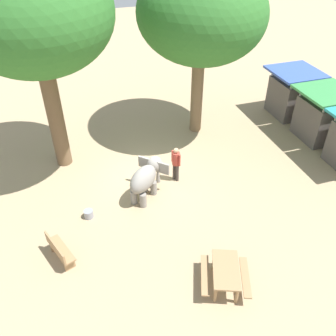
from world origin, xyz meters
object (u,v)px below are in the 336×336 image
(picnic_table_near, at_px, (226,273))
(wooden_bench, at_px, (59,250))
(feed_bucket, at_px, (89,214))
(market_stall_green, at_px, (321,117))
(shade_tree_secondary, at_px, (201,14))
(elephant, at_px, (146,177))
(market_stall_blue, at_px, (291,95))
(person_handler, at_px, (176,162))
(shade_tree_main, at_px, (34,14))

(picnic_table_near, bearing_deg, wooden_bench, 83.12)
(feed_bucket, bearing_deg, market_stall_green, 100.55)
(shade_tree_secondary, bearing_deg, feed_bucket, -52.30)
(elephant, xyz_separation_m, shade_tree_secondary, (-4.28, 3.82, 4.85))
(elephant, bearing_deg, market_stall_blue, -20.37)
(wooden_bench, xyz_separation_m, picnic_table_near, (2.60, 4.79, 0.12))
(shade_tree_secondary, distance_m, market_stall_green, 7.70)
(person_handler, height_order, market_stall_green, market_stall_green)
(person_handler, height_order, wooden_bench, person_handler)
(shade_tree_main, distance_m, feed_bucket, 7.49)
(shade_tree_main, distance_m, market_stall_green, 13.59)
(market_stall_blue, bearing_deg, picnic_table_near, -41.86)
(wooden_bench, bearing_deg, market_stall_blue, 95.66)
(picnic_table_near, bearing_deg, shade_tree_secondary, 5.61)
(elephant, height_order, wooden_bench, elephant)
(feed_bucket, bearing_deg, wooden_bench, -34.03)
(elephant, relative_size, shade_tree_secondary, 0.24)
(shade_tree_main, height_order, feed_bucket, shade_tree_main)
(person_handler, height_order, shade_tree_main, shade_tree_main)
(feed_bucket, bearing_deg, shade_tree_main, -172.09)
(elephant, distance_m, market_stall_blue, 10.29)
(person_handler, height_order, shade_tree_secondary, shade_tree_secondary)
(shade_tree_secondary, xyz_separation_m, market_stall_blue, (0.04, 5.56, -4.63))
(market_stall_blue, bearing_deg, feed_bucket, -67.89)
(picnic_table_near, height_order, market_stall_green, market_stall_green)
(person_handler, relative_size, market_stall_blue, 0.64)
(shade_tree_main, relative_size, market_stall_green, 3.49)
(shade_tree_main, relative_size, market_stall_blue, 3.49)
(person_handler, xyz_separation_m, wooden_bench, (2.89, -5.08, -0.48))
(shade_tree_secondary, distance_m, wooden_bench, 11.25)
(shade_tree_secondary, bearing_deg, person_handler, -32.57)
(person_handler, relative_size, market_stall_green, 0.64)
(shade_tree_secondary, distance_m, picnic_table_near, 10.87)
(market_stall_green, bearing_deg, market_stall_blue, 180.00)
(elephant, bearing_deg, wooden_bench, 167.61)
(person_handler, bearing_deg, wooden_bench, 4.71)
(wooden_bench, bearing_deg, shade_tree_main, 152.63)
(market_stall_green, distance_m, feed_bucket, 12.06)
(elephant, distance_m, shade_tree_main, 7.18)
(shade_tree_main, relative_size, feed_bucket, 24.40)
(elephant, bearing_deg, picnic_table_near, -121.23)
(feed_bucket, bearing_deg, picnic_table_near, 39.77)
(shade_tree_main, bearing_deg, shade_tree_secondary, 97.47)
(person_handler, relative_size, shade_tree_main, 0.18)
(person_handler, xyz_separation_m, market_stall_blue, (-3.65, 7.91, 0.19))
(elephant, height_order, market_stall_blue, market_stall_blue)
(elephant, distance_m, shade_tree_secondary, 7.51)
(wooden_bench, relative_size, market_stall_green, 0.58)
(person_handler, distance_m, shade_tree_secondary, 6.51)
(market_stall_green, bearing_deg, picnic_table_near, -51.39)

